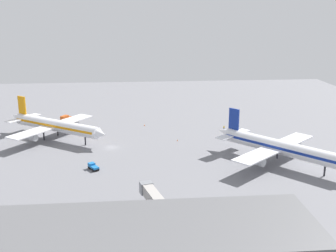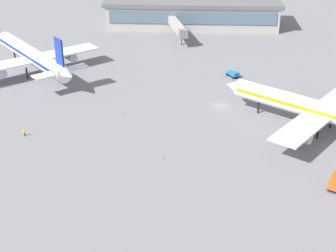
{
  "view_description": "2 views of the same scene",
  "coord_description": "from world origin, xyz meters",
  "px_view_note": "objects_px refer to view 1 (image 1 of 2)",
  "views": [
    {
      "loc": [
        7.81,
        -147.73,
        49.62
      ],
      "look_at": [
        22.34,
        12.5,
        4.27
      ],
      "focal_mm": 44.53,
      "sensor_mm": 36.0,
      "label": 1
    },
    {
      "loc": [
        7.13,
        125.59,
        57.04
      ],
      "look_at": [
        12.85,
        18.67,
        2.98
      ],
      "focal_mm": 54.87,
      "sensor_mm": 36.0,
      "label": 2
    }
  ],
  "objects_px": {
    "airplane_at_gate": "(55,125)",
    "safety_cone_mid_apron": "(144,125)",
    "airplane_taxiing": "(280,147)",
    "catering_truck": "(66,119)",
    "pushback_tractor": "(93,167)",
    "safety_cone_near_gate": "(177,140)",
    "ground_crew_worker": "(224,128)"
  },
  "relations": [
    {
      "from": "pushback_tractor",
      "to": "safety_cone_near_gate",
      "type": "distance_m",
      "value": 40.9
    },
    {
      "from": "ground_crew_worker",
      "to": "safety_cone_near_gate",
      "type": "bearing_deg",
      "value": -53.29
    },
    {
      "from": "airplane_at_gate",
      "to": "safety_cone_mid_apron",
      "type": "height_order",
      "value": "airplane_at_gate"
    },
    {
      "from": "airplane_taxiing",
      "to": "ground_crew_worker",
      "type": "bearing_deg",
      "value": 152.39
    },
    {
      "from": "safety_cone_mid_apron",
      "to": "ground_crew_worker",
      "type": "bearing_deg",
      "value": -15.37
    },
    {
      "from": "catering_truck",
      "to": "safety_cone_near_gate",
      "type": "distance_m",
      "value": 57.04
    },
    {
      "from": "airplane_at_gate",
      "to": "safety_cone_mid_apron",
      "type": "bearing_deg",
      "value": 60.2
    },
    {
      "from": "catering_truck",
      "to": "safety_cone_mid_apron",
      "type": "xyz_separation_m",
      "value": [
        35.31,
        -8.91,
        -1.4
      ]
    },
    {
      "from": "airplane_taxiing",
      "to": "catering_truck",
      "type": "xyz_separation_m",
      "value": [
        -78.27,
        59.31,
        -3.98
      ]
    },
    {
      "from": "pushback_tractor",
      "to": "safety_cone_mid_apron",
      "type": "xyz_separation_m",
      "value": [
        18.23,
        50.24,
        -0.67
      ]
    },
    {
      "from": "safety_cone_mid_apron",
      "to": "catering_truck",
      "type": "bearing_deg",
      "value": 165.84
    },
    {
      "from": "catering_truck",
      "to": "ground_crew_worker",
      "type": "distance_m",
      "value": 71.19
    },
    {
      "from": "safety_cone_near_gate",
      "to": "safety_cone_mid_apron",
      "type": "height_order",
      "value": "same"
    },
    {
      "from": "pushback_tractor",
      "to": "airplane_at_gate",
      "type": "bearing_deg",
      "value": -5.38
    },
    {
      "from": "safety_cone_near_gate",
      "to": "safety_cone_mid_apron",
      "type": "xyz_separation_m",
      "value": [
        -12.09,
        22.79,
        0.0
      ]
    },
    {
      "from": "pushback_tractor",
      "to": "catering_truck",
      "type": "relative_size",
      "value": 0.82
    },
    {
      "from": "catering_truck",
      "to": "safety_cone_near_gate",
      "type": "height_order",
      "value": "catering_truck"
    },
    {
      "from": "pushback_tractor",
      "to": "ground_crew_worker",
      "type": "distance_m",
      "value": 66.05
    },
    {
      "from": "safety_cone_near_gate",
      "to": "airplane_at_gate",
      "type": "bearing_deg",
      "value": 171.8
    },
    {
      "from": "airplane_at_gate",
      "to": "airplane_taxiing",
      "type": "bearing_deg",
      "value": 12.32
    },
    {
      "from": "airplane_at_gate",
      "to": "ground_crew_worker",
      "type": "bearing_deg",
      "value": 41.59
    },
    {
      "from": "ground_crew_worker",
      "to": "safety_cone_mid_apron",
      "type": "relative_size",
      "value": 2.78
    },
    {
      "from": "safety_cone_near_gate",
      "to": "pushback_tractor",
      "type": "bearing_deg",
      "value": -137.84
    },
    {
      "from": "catering_truck",
      "to": "safety_cone_mid_apron",
      "type": "distance_m",
      "value": 36.45
    },
    {
      "from": "airplane_taxiing",
      "to": "catering_truck",
      "type": "bearing_deg",
      "value": -167.64
    },
    {
      "from": "airplane_at_gate",
      "to": "catering_truck",
      "type": "height_order",
      "value": "airplane_at_gate"
    },
    {
      "from": "catering_truck",
      "to": "safety_cone_mid_apron",
      "type": "relative_size",
      "value": 9.62
    },
    {
      "from": "airplane_at_gate",
      "to": "safety_cone_near_gate",
      "type": "xyz_separation_m",
      "value": [
        47.59,
        -6.86,
        -5.24
      ]
    },
    {
      "from": "airplane_at_gate",
      "to": "safety_cone_near_gate",
      "type": "relative_size",
      "value": 71.26
    },
    {
      "from": "airplane_taxiing",
      "to": "airplane_at_gate",
      "type": "bearing_deg",
      "value": -154.21
    },
    {
      "from": "airplane_taxiing",
      "to": "safety_cone_near_gate",
      "type": "distance_m",
      "value": 41.76
    },
    {
      "from": "pushback_tractor",
      "to": "safety_cone_mid_apron",
      "type": "relative_size",
      "value": 7.89
    }
  ]
}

